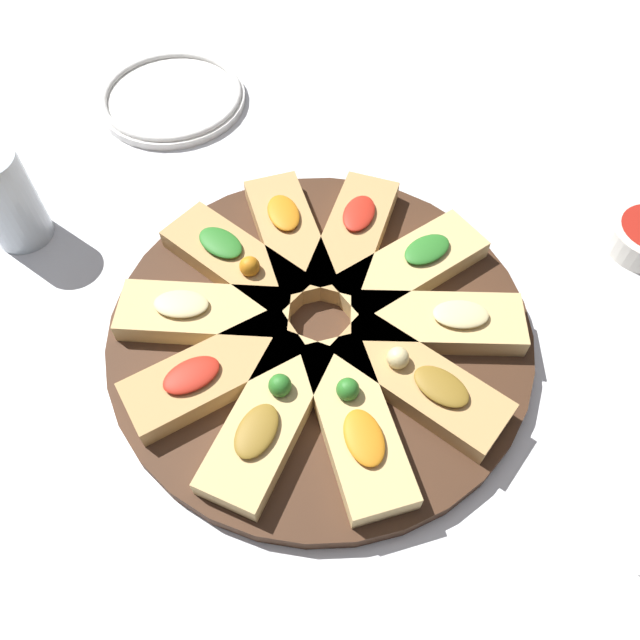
# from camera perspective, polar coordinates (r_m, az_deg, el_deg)

# --- Properties ---
(ground_plane) EXTENTS (3.00, 3.00, 0.00)m
(ground_plane) POSITION_cam_1_polar(r_m,az_deg,el_deg) (0.62, 0.00, -1.47)
(ground_plane) COLOR white
(serving_board) EXTENTS (0.41, 0.41, 0.02)m
(serving_board) POSITION_cam_1_polar(r_m,az_deg,el_deg) (0.61, 0.00, -1.03)
(serving_board) COLOR #422819
(serving_board) RESTS_ON ground_plane
(focaccia_slice_0) EXTENTS (0.15, 0.17, 0.04)m
(focaccia_slice_0) POSITION_cam_1_polar(r_m,az_deg,el_deg) (0.54, 3.29, -9.34)
(focaccia_slice_0) COLOR #DBB775
(focaccia_slice_0) RESTS_ON serving_board
(focaccia_slice_1) EXTENTS (0.06, 0.17, 0.04)m
(focaccia_slice_1) POSITION_cam_1_polar(r_m,az_deg,el_deg) (0.57, 8.93, -5.75)
(focaccia_slice_1) COLOR tan
(focaccia_slice_1) RESTS_ON serving_board
(focaccia_slice_2) EXTENTS (0.14, 0.17, 0.03)m
(focaccia_slice_2) POSITION_cam_1_polar(r_m,az_deg,el_deg) (0.60, 10.72, -0.19)
(focaccia_slice_2) COLOR #DBB775
(focaccia_slice_2) RESTS_ON serving_board
(focaccia_slice_3) EXTENTS (0.17, 0.11, 0.03)m
(focaccia_slice_3) POSITION_cam_1_polar(r_m,az_deg,el_deg) (0.64, 8.28, 4.86)
(focaccia_slice_3) COLOR #DBB775
(focaccia_slice_3) RESTS_ON serving_board
(focaccia_slice_4) EXTENTS (0.17, 0.11, 0.03)m
(focaccia_slice_4) POSITION_cam_1_polar(r_m,az_deg,el_deg) (0.66, 3.05, 7.75)
(focaccia_slice_4) COLOR tan
(focaccia_slice_4) RESTS_ON serving_board
(focaccia_slice_5) EXTENTS (0.14, 0.17, 0.03)m
(focaccia_slice_5) POSITION_cam_1_polar(r_m,az_deg,el_deg) (0.66, -2.87, 7.79)
(focaccia_slice_5) COLOR tan
(focaccia_slice_5) RESTS_ON serving_board
(focaccia_slice_6) EXTENTS (0.07, 0.17, 0.04)m
(focaccia_slice_6) POSITION_cam_1_polar(r_m,az_deg,el_deg) (0.64, -7.66, 5.38)
(focaccia_slice_6) COLOR tan
(focaccia_slice_6) RESTS_ON serving_board
(focaccia_slice_7) EXTENTS (0.14, 0.17, 0.03)m
(focaccia_slice_7) POSITION_cam_1_polar(r_m,az_deg,el_deg) (0.61, -10.60, 0.61)
(focaccia_slice_7) COLOR #DBB775
(focaccia_slice_7) RESTS_ON serving_board
(focaccia_slice_8) EXTENTS (0.17, 0.12, 0.03)m
(focaccia_slice_8) POSITION_cam_1_polar(r_m,az_deg,el_deg) (0.57, -9.71, -4.77)
(focaccia_slice_8) COLOR tan
(focaccia_slice_8) RESTS_ON serving_board
(focaccia_slice_9) EXTENTS (0.17, 0.09, 0.04)m
(focaccia_slice_9) POSITION_cam_1_polar(r_m,az_deg,el_deg) (0.55, -4.74, -8.85)
(focaccia_slice_9) COLOR #DBB775
(focaccia_slice_9) RESTS_ON serving_board
(plate_right) EXTENTS (0.19, 0.19, 0.02)m
(plate_right) POSITION_cam_1_polar(r_m,az_deg,el_deg) (0.89, -13.35, 19.20)
(plate_right) COLOR white
(plate_right) RESTS_ON ground_plane
(water_glass) EXTENTS (0.06, 0.06, 0.11)m
(water_glass) POSITION_cam_1_polar(r_m,az_deg,el_deg) (0.74, -26.77, 9.86)
(water_glass) COLOR silver
(water_glass) RESTS_ON ground_plane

